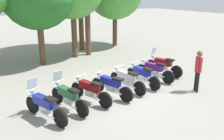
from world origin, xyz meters
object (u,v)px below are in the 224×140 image
object	(u,v)px
motorcycle_2	(90,90)
motorcycle_5	(142,75)
person_0	(198,68)
motorcycle_1	(68,96)
motorcycle_7	(163,65)
motorcycle_4	(127,79)
motorcycle_3	(111,85)
motorcycle_6	(154,70)
motorcycle_0	(44,105)

from	to	relation	value
motorcycle_2	motorcycle_5	size ratio (longest dim) A/B	0.98
motorcycle_2	person_0	xyz separation A→B (m)	(4.33, -1.66, 0.58)
motorcycle_1	motorcycle_7	world-z (taller)	same
motorcycle_2	motorcycle_4	size ratio (longest dim) A/B	0.98
motorcycle_1	person_0	bearing A→B (deg)	-116.69
motorcycle_3	motorcycle_6	xyz separation A→B (m)	(2.89, 0.50, 0.00)
motorcycle_5	motorcycle_6	distance (m)	0.98
motorcycle_7	person_0	size ratio (longest dim) A/B	1.19
motorcycle_1	motorcycle_7	xyz separation A→B (m)	(5.78, 0.92, 0.00)
motorcycle_3	motorcycle_4	xyz separation A→B (m)	(0.97, 0.19, 0.00)
motorcycle_2	motorcycle_3	xyz separation A→B (m)	(0.96, -0.02, 0.00)
person_0	motorcycle_4	bearing A→B (deg)	-14.97
motorcycle_6	motorcycle_2	bearing A→B (deg)	85.17
motorcycle_2	motorcycle_6	xyz separation A→B (m)	(3.86, 0.48, 0.00)
motorcycle_0	motorcycle_3	size ratio (longest dim) A/B	0.99
motorcycle_1	motorcycle_6	bearing A→B (deg)	-93.51
motorcycle_4	motorcycle_6	xyz separation A→B (m)	(1.93, 0.31, 0.00)
motorcycle_0	person_0	size ratio (longest dim) A/B	1.17
motorcycle_2	motorcycle_0	bearing A→B (deg)	84.97
motorcycle_1	motorcycle_2	xyz separation A→B (m)	(0.96, 0.10, -0.01)
person_0	motorcycle_7	bearing A→B (deg)	-78.78
motorcycle_1	motorcycle_7	distance (m)	5.86
motorcycle_6	person_0	world-z (taller)	person_0
motorcycle_3	motorcycle_4	size ratio (longest dim) A/B	0.98
motorcycle_1	motorcycle_3	world-z (taller)	motorcycle_1
motorcycle_1	motorcycle_3	size ratio (longest dim) A/B	1.01
motorcycle_0	motorcycle_2	size ratio (longest dim) A/B	0.99
motorcycle_0	person_0	bearing A→B (deg)	-118.30
motorcycle_1	person_0	xyz separation A→B (m)	(5.30, -1.56, 0.57)
motorcycle_3	motorcycle_6	size ratio (longest dim) A/B	0.99
motorcycle_3	person_0	world-z (taller)	person_0
motorcycle_1	motorcycle_6	xyz separation A→B (m)	(4.82, 0.57, -0.01)
motorcycle_2	motorcycle_6	distance (m)	3.89
motorcycle_1	motorcycle_2	size ratio (longest dim) A/B	1.01
motorcycle_3	motorcycle_7	size ratio (longest dim) A/B	0.99
motorcycle_5	motorcycle_6	xyz separation A→B (m)	(0.96, 0.22, 0.00)
motorcycle_7	person_0	distance (m)	2.60
motorcycle_2	motorcycle_4	bearing A→B (deg)	-99.80
motorcycle_3	person_0	distance (m)	3.79
motorcycle_6	person_0	size ratio (longest dim) A/B	1.19
motorcycle_6	motorcycle_4	bearing A→B (deg)	87.17
motorcycle_3	motorcycle_5	bearing A→B (deg)	-96.46
motorcycle_4	motorcycle_6	bearing A→B (deg)	-86.45
motorcycle_0	motorcycle_1	world-z (taller)	same
motorcycle_1	motorcycle_7	size ratio (longest dim) A/B	1.00
motorcycle_4	motorcycle_7	world-z (taller)	motorcycle_7
motorcycle_0	person_0	xyz separation A→B (m)	(6.27, -1.32, 0.57)
motorcycle_6	motorcycle_7	xyz separation A→B (m)	(0.96, 0.35, 0.01)
motorcycle_6	motorcycle_7	bearing A→B (deg)	-81.74
motorcycle_3	motorcycle_7	world-z (taller)	motorcycle_7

